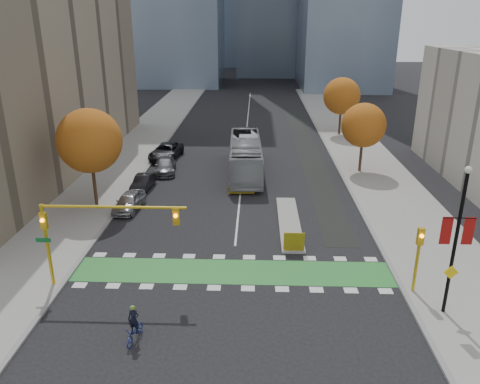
# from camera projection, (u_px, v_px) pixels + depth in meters

# --- Properties ---
(ground) EXTENTS (300.00, 300.00, 0.00)m
(ground) POSITION_uv_depth(u_px,v_px,m) (231.00, 284.00, 27.81)
(ground) COLOR black
(ground) RESTS_ON ground
(sidewalk_west) EXTENTS (7.00, 120.00, 0.15)m
(sidewalk_west) POSITION_uv_depth(u_px,v_px,m) (108.00, 175.00, 46.95)
(sidewalk_west) COLOR gray
(sidewalk_west) RESTS_ON ground
(sidewalk_east) EXTENTS (7.00, 120.00, 0.15)m
(sidewalk_east) POSITION_uv_depth(u_px,v_px,m) (379.00, 178.00, 46.05)
(sidewalk_east) COLOR gray
(sidewalk_east) RESTS_ON ground
(curb_west) EXTENTS (0.30, 120.00, 0.16)m
(curb_west) POSITION_uv_depth(u_px,v_px,m) (142.00, 175.00, 46.83)
(curb_west) COLOR gray
(curb_west) RESTS_ON ground
(curb_east) EXTENTS (0.30, 120.00, 0.16)m
(curb_east) POSITION_uv_depth(u_px,v_px,m) (343.00, 177.00, 46.16)
(curb_east) COLOR gray
(curb_east) RESTS_ON ground
(bike_crossing) EXTENTS (20.00, 3.00, 0.01)m
(bike_crossing) POSITION_uv_depth(u_px,v_px,m) (233.00, 272.00, 29.21)
(bike_crossing) COLOR #2B8532
(bike_crossing) RESTS_ON ground
(centre_line) EXTENTS (0.15, 70.00, 0.01)m
(centre_line) POSITION_uv_depth(u_px,v_px,m) (246.00, 131.00, 65.24)
(centre_line) COLOR silver
(centre_line) RESTS_ON ground
(bike_lane_paint) EXTENTS (2.50, 50.00, 0.01)m
(bike_lane_paint) POSITION_uv_depth(u_px,v_px,m) (307.00, 151.00, 55.63)
(bike_lane_paint) COLOR black
(bike_lane_paint) RESTS_ON ground
(median_island) EXTENTS (1.60, 10.00, 0.16)m
(median_island) POSITION_uv_depth(u_px,v_px,m) (289.00, 222.00, 36.07)
(median_island) COLOR gray
(median_island) RESTS_ON ground
(hazard_board) EXTENTS (1.40, 0.12, 1.30)m
(hazard_board) POSITION_uv_depth(u_px,v_px,m) (294.00, 242.00, 31.32)
(hazard_board) COLOR yellow
(hazard_board) RESTS_ON median_island
(tree_west) EXTENTS (5.20, 5.20, 8.22)m
(tree_west) POSITION_uv_depth(u_px,v_px,m) (90.00, 141.00, 37.47)
(tree_west) COLOR #332114
(tree_west) RESTS_ON ground
(tree_east_near) EXTENTS (4.40, 4.40, 7.08)m
(tree_east_near) POSITION_uv_depth(u_px,v_px,m) (364.00, 125.00, 46.29)
(tree_east_near) COLOR #332114
(tree_east_near) RESTS_ON ground
(tree_east_far) EXTENTS (4.80, 4.80, 7.65)m
(tree_east_far) POSITION_uv_depth(u_px,v_px,m) (342.00, 96.00, 61.11)
(tree_east_far) COLOR #332114
(tree_east_far) RESTS_ON ground
(traffic_signal_west) EXTENTS (8.53, 0.56, 5.20)m
(traffic_signal_west) POSITION_uv_depth(u_px,v_px,m) (89.00, 224.00, 26.18)
(traffic_signal_west) COLOR #BF9914
(traffic_signal_west) RESTS_ON ground
(traffic_signal_east) EXTENTS (0.35, 0.43, 4.10)m
(traffic_signal_east) POSITION_uv_depth(u_px,v_px,m) (419.00, 250.00, 26.02)
(traffic_signal_east) COLOR #BF9914
(traffic_signal_east) RESTS_ON ground
(banner_lamppost) EXTENTS (1.65, 0.36, 8.28)m
(banner_lamppost) POSITION_uv_depth(u_px,v_px,m) (456.00, 236.00, 23.46)
(banner_lamppost) COLOR black
(banner_lamppost) RESTS_ON ground
(cyclist) EXTENTS (0.92, 1.83, 2.02)m
(cyclist) POSITION_uv_depth(u_px,v_px,m) (135.00, 329.00, 22.78)
(cyclist) COLOR navy
(cyclist) RESTS_ON ground
(bus) EXTENTS (3.52, 13.19, 3.65)m
(bus) POSITION_uv_depth(u_px,v_px,m) (245.00, 156.00, 47.02)
(bus) COLOR #9BA0A2
(bus) RESTS_ON ground
(parked_car_a) EXTENTS (2.20, 4.51, 1.48)m
(parked_car_a) POSITION_uv_depth(u_px,v_px,m) (129.00, 201.00, 38.34)
(parked_car_a) COLOR #9C9CA1
(parked_car_a) RESTS_ON ground
(parked_car_b) EXTENTS (1.70, 4.12, 1.33)m
(parked_car_b) POSITION_uv_depth(u_px,v_px,m) (143.00, 182.00, 43.04)
(parked_car_b) COLOR black
(parked_car_b) RESTS_ON ground
(parked_car_c) EXTENTS (2.65, 5.22, 1.45)m
(parked_car_c) POSITION_uv_depth(u_px,v_px,m) (165.00, 166.00, 47.66)
(parked_car_c) COLOR #4D4D52
(parked_car_c) RESTS_ON ground
(parked_car_d) EXTENTS (3.44, 6.23, 1.65)m
(parked_car_d) POSITION_uv_depth(u_px,v_px,m) (166.00, 151.00, 52.34)
(parked_car_d) COLOR black
(parked_car_d) RESTS_ON ground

